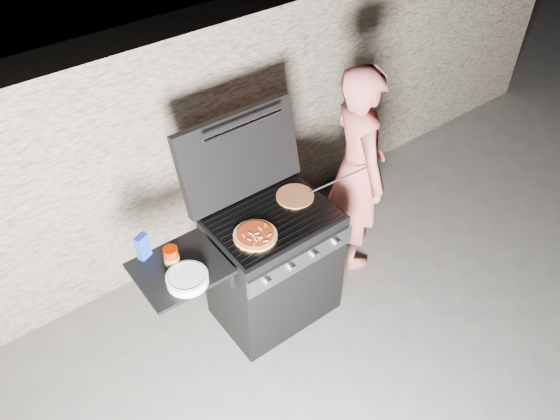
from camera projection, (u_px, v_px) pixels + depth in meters
ground at (275, 308)px, 4.02m from camera, size 50.00×50.00×0.00m
stone_wall at (189, 142)px, 4.03m from camera, size 8.00×0.35×1.80m
gas_grill at (244, 284)px, 3.60m from camera, size 1.34×0.79×0.91m
pizza_topped at (255, 235)px, 3.27m from camera, size 0.28×0.28×0.03m
pizza_plain at (295, 196)px, 3.55m from camera, size 0.27×0.27×0.01m
sauce_jar at (172, 257)px, 3.08m from camera, size 0.11×0.11×0.13m
blue_carton at (143, 247)px, 3.12m from camera, size 0.09×0.07×0.16m
plate_stack at (187, 279)px, 3.01m from camera, size 0.29×0.29×0.05m
person at (357, 171)px, 3.89m from camera, size 0.56×0.70×1.66m
tongs at (337, 180)px, 3.61m from camera, size 0.46×0.11×0.09m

